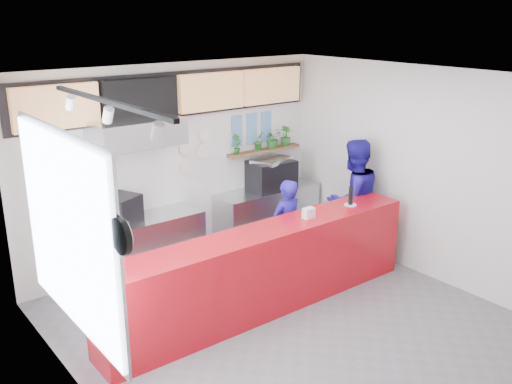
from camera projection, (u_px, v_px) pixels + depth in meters
floor at (284, 321)px, 7.10m from camera, size 5.00×5.00×0.00m
ceiling at (288, 78)px, 6.19m from camera, size 5.00×5.00×0.00m
wall_back at (177, 164)px, 8.53m from camera, size 5.00×0.00×5.00m
wall_left at (78, 264)px, 5.18m from camera, size 0.00×5.00×5.00m
wall_right at (419, 172)px, 8.11m from camera, size 0.00×5.00×5.00m
service_counter at (264, 270)px, 7.24m from camera, size 4.50×0.60×1.10m
cream_band at (174, 91)px, 8.18m from camera, size 5.00×0.02×0.80m
prep_bench at (142, 248)px, 8.15m from camera, size 1.80×0.60×0.90m
panini_oven at (121, 210)px, 7.79m from camera, size 0.58×0.58×0.40m
extraction_hood at (136, 132)px, 7.60m from camera, size 1.20×0.70×0.35m
hood_lip at (137, 147)px, 7.66m from camera, size 1.20×0.69×0.31m
right_bench at (267, 215)px, 9.50m from camera, size 1.80×0.60×0.90m
espresso_machine at (271, 175)px, 9.34m from camera, size 0.76×0.58×0.46m
espresso_tray at (272, 160)px, 9.27m from camera, size 0.74×0.62×0.06m
herb_shelf at (264, 150)px, 9.39m from camera, size 1.40×0.18×0.04m
menu_board_far_left at (56, 107)px, 7.09m from camera, size 1.10×0.10×0.55m
menu_board_mid_left at (141, 99)px, 7.77m from camera, size 1.10×0.10×0.55m
menu_board_mid_right at (211, 92)px, 8.45m from camera, size 1.10×0.10×0.55m
menu_board_far_right at (272, 86)px, 9.13m from camera, size 1.10×0.10×0.55m
soffit at (175, 94)px, 8.18m from camera, size 4.80×0.04×0.65m
window_pane at (67, 233)px, 5.37m from camera, size 0.04×2.20×1.90m
window_frame at (69, 232)px, 5.38m from camera, size 0.03×2.30×2.00m
wall_clock_rim at (121, 236)px, 4.36m from camera, size 0.05×0.30×0.30m
wall_clock_face at (125, 235)px, 4.38m from camera, size 0.02×0.26×0.26m
track_rail at (107, 101)px, 4.98m from camera, size 0.05×2.40×0.04m
dec_plate_a at (186, 147)px, 8.52m from camera, size 0.24×0.03×0.24m
dec_plate_b at (203, 151)px, 8.72m from camera, size 0.24×0.03×0.24m
dec_plate_c at (187, 166)px, 8.61m from camera, size 0.24×0.03×0.24m
dec_plate_d at (205, 134)px, 8.68m from camera, size 0.24×0.03×0.24m
photo_frame_a at (237, 123)px, 9.00m from camera, size 0.20×0.02×0.25m
photo_frame_b at (252, 121)px, 9.18m from camera, size 0.20×0.02×0.25m
photo_frame_c at (266, 119)px, 9.36m from camera, size 0.20×0.02×0.25m
photo_frame_d at (237, 139)px, 9.08m from camera, size 0.20×0.02×0.25m
photo_frame_e at (252, 136)px, 9.26m from camera, size 0.20×0.02×0.25m
photo_frame_f at (266, 134)px, 9.43m from camera, size 0.20×0.02×0.25m
staff_center at (286, 229)px, 8.13m from camera, size 0.55×0.38×1.45m
staff_right at (353, 200)px, 8.70m from camera, size 1.01×0.84×1.88m
herb_a at (237, 144)px, 9.00m from camera, size 0.20×0.16×0.33m
herb_b at (259, 141)px, 9.27m from camera, size 0.19×0.16×0.32m
herb_c at (273, 138)px, 9.44m from camera, size 0.29×0.25×0.32m
herb_d at (286, 136)px, 9.60m from camera, size 0.19×0.17×0.33m
glass_vase at (115, 265)px, 5.81m from camera, size 0.23×0.23×0.24m
basil_vase at (113, 240)px, 5.73m from camera, size 0.40×0.38×0.36m
napkin_holder at (309, 213)px, 7.46m from camera, size 0.16×0.10×0.14m
white_plate at (350, 205)px, 7.96m from camera, size 0.17×0.17×0.01m
pepper_mill at (351, 196)px, 7.92m from camera, size 0.08×0.08×0.26m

